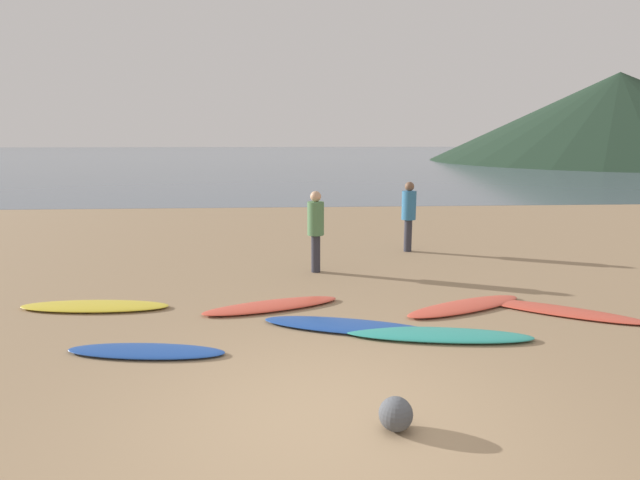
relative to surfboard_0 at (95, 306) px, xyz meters
name	(u,v)px	position (x,y,z in m)	size (l,w,h in m)	color
ground_plane	(299,235)	(3.34, 6.46, -0.14)	(120.00, 120.00, 0.20)	#997C5B
ocean_water	(289,156)	(3.34, 61.46, -0.04)	(140.00, 100.00, 0.01)	slate
headland_hill	(616,117)	(36.10, 44.25, 4.34)	(36.40, 36.40, 8.76)	#1E3323
surfboard_0	(95,306)	(0.00, 0.00, 0.00)	(2.30, 0.59, 0.08)	yellow
surfboard_1	(146,351)	(1.24, -1.81, 0.00)	(1.97, 0.48, 0.07)	#1E479E
surfboard_2	(272,306)	(2.74, -0.16, 0.00)	(2.17, 0.54, 0.08)	#D84C38
surfboard_3	(349,326)	(3.84, -1.12, 0.00)	(2.46, 0.58, 0.08)	#1E479E
surfboard_4	(438,335)	(4.98, -1.53, 0.00)	(2.48, 0.54, 0.08)	teal
surfboard_5	(465,306)	(5.74, -0.37, 0.00)	(2.18, 0.53, 0.08)	#D84C38
surfboard_6	(559,311)	(7.10, -0.65, -0.01)	(2.41, 0.52, 0.06)	#D84C38
person_0	(316,225)	(3.55, 2.01, 0.90)	(0.32, 0.32, 1.59)	#2D2D38
person_1	(409,211)	(5.77, 3.74, 0.91)	(0.32, 0.32, 1.61)	#2D2D38
beach_rock_near	(396,414)	(3.96, -3.69, 0.12)	(0.31, 0.31, 0.31)	#494C51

